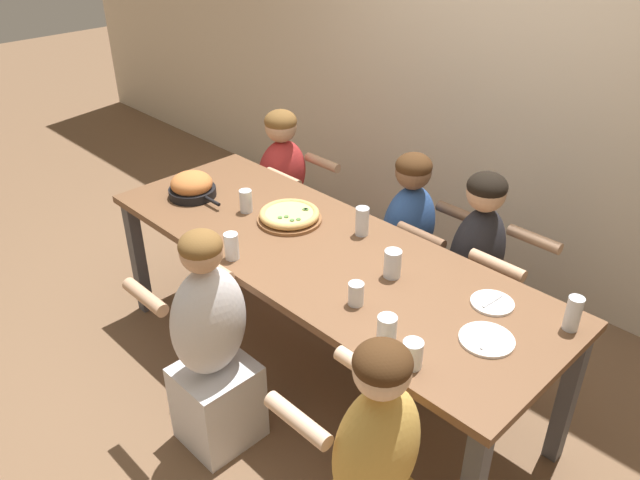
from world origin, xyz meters
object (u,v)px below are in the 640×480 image
(drinking_glass_a, at_px, (246,202))
(diner_far_midright, at_px, (474,281))
(drinking_glass_e, at_px, (232,248))
(drinking_glass_c, at_px, (573,313))
(diner_far_left, at_px, (283,193))
(drinking_glass_h, at_px, (412,355))
(empty_plate_a, at_px, (492,303))
(diner_near_center, at_px, (212,353))
(drinking_glass_g, at_px, (356,294))
(diner_far_center, at_px, (407,251))
(drinking_glass_b, at_px, (386,335))
(drinking_glass_d, at_px, (362,223))
(drinking_glass_f, at_px, (392,265))
(skillet_bowl, at_px, (192,186))
(empty_plate_b, at_px, (487,339))
(pizza_board_main, at_px, (289,216))

(drinking_glass_a, distance_m, diner_far_midright, 1.28)
(drinking_glass_e, bearing_deg, drinking_glass_c, 25.06)
(diner_far_midright, bearing_deg, diner_far_left, -90.00)
(drinking_glass_a, xyz_separation_m, drinking_glass_h, (1.39, -0.33, -0.01))
(empty_plate_a, distance_m, diner_near_center, 1.24)
(drinking_glass_g, bearing_deg, diner_far_center, 114.05)
(drinking_glass_b, distance_m, diner_near_center, 0.86)
(drinking_glass_d, bearing_deg, drinking_glass_f, -27.63)
(drinking_glass_a, bearing_deg, skillet_bowl, -164.20)
(drinking_glass_c, xyz_separation_m, drinking_glass_h, (-0.31, -0.63, -0.02))
(drinking_glass_a, bearing_deg, empty_plate_b, -0.29)
(drinking_glass_b, xyz_separation_m, diner_far_left, (-1.72, 0.99, -0.35))
(pizza_board_main, relative_size, drinking_glass_d, 2.30)
(empty_plate_b, bearing_deg, diner_far_left, 161.07)
(empty_plate_a, relative_size, drinking_glass_e, 1.40)
(drinking_glass_b, distance_m, diner_far_center, 1.24)
(drinking_glass_b, xyz_separation_m, drinking_glass_f, (-0.30, 0.40, -0.01))
(diner_far_midright, relative_size, diner_far_left, 1.05)
(diner_far_midright, bearing_deg, pizza_board_main, -54.17)
(drinking_glass_h, bearing_deg, pizza_board_main, 159.67)
(drinking_glass_c, height_order, diner_far_left, diner_far_left)
(drinking_glass_a, distance_m, diner_near_center, 0.90)
(diner_far_midright, height_order, diner_far_center, diner_far_midright)
(drinking_glass_e, bearing_deg, pizza_board_main, 100.59)
(drinking_glass_a, xyz_separation_m, drinking_glass_e, (0.32, -0.34, 0.00))
(drinking_glass_h, relative_size, diner_far_midright, 0.10)
(diner_far_center, distance_m, diner_near_center, 1.32)
(drinking_glass_g, bearing_deg, drinking_glass_e, -167.10)
(skillet_bowl, bearing_deg, drinking_glass_d, 20.78)
(diner_far_midright, bearing_deg, drinking_glass_g, -3.76)
(empty_plate_a, xyz_separation_m, drinking_glass_e, (-1.06, -0.56, 0.05))
(drinking_glass_f, bearing_deg, drinking_glass_d, 152.37)
(drinking_glass_g, relative_size, diner_far_left, 0.10)
(drinking_glass_g, relative_size, drinking_glass_h, 0.92)
(empty_plate_a, height_order, drinking_glass_b, drinking_glass_b)
(empty_plate_b, bearing_deg, empty_plate_a, 117.32)
(diner_far_center, bearing_deg, drinking_glass_e, -15.02)
(drinking_glass_c, distance_m, drinking_glass_f, 0.78)
(diner_near_center, bearing_deg, empty_plate_b, -56.50)
(diner_far_midright, distance_m, diner_near_center, 1.41)
(drinking_glass_d, xyz_separation_m, diner_near_center, (-0.06, -0.91, -0.34))
(skillet_bowl, xyz_separation_m, drinking_glass_g, (1.34, -0.09, -0.01))
(drinking_glass_d, xyz_separation_m, drinking_glass_h, (0.79, -0.59, -0.02))
(pizza_board_main, bearing_deg, drinking_glass_b, -22.39)
(drinking_glass_d, height_order, drinking_glass_h, drinking_glass_d)
(pizza_board_main, relative_size, diner_far_midright, 0.30)
(drinking_glass_b, distance_m, diner_far_midright, 1.07)
(empty_plate_b, xyz_separation_m, drinking_glass_h, (-0.12, -0.32, 0.04))
(pizza_board_main, bearing_deg, drinking_glass_c, 7.93)
(drinking_glass_a, xyz_separation_m, drinking_glass_f, (0.95, 0.08, 0.00))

